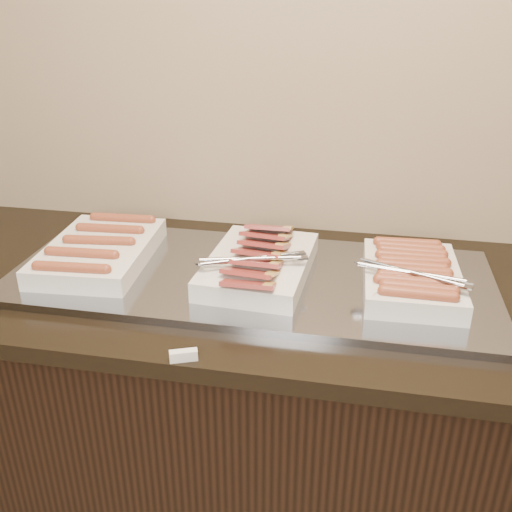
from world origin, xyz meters
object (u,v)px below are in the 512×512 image
Objects in this scene: warming_tray at (250,277)px; dish_left at (100,251)px; dish_right at (412,275)px; counter at (249,418)px; dish_center at (259,263)px.

dish_left is at bearing 180.00° from warming_tray.
dish_right is (0.39, -0.00, 0.05)m from warming_tray.
dish_left reaches higher than warming_tray.
counter is 5.42× the size of dish_center.
counter is 5.20× the size of dish_left.
dish_center is at bearing 178.44° from dish_right.
dish_right is at bearing -4.03° from dish_left.
counter is 0.46m from warming_tray.
counter is 0.64m from dish_left.
dish_center is (0.43, -0.00, 0.00)m from dish_left.
dish_center is (0.02, -0.00, 0.04)m from warming_tray.
dish_right is at bearing -0.62° from counter.
counter is 0.50m from dish_center.
warming_tray is 0.39m from dish_right.
counter is 6.10× the size of dish_right.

